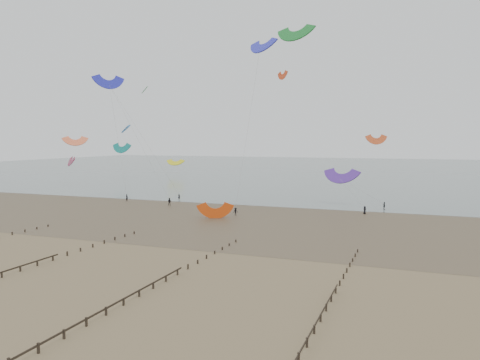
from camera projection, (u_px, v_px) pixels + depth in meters
The scene contains 7 objects.
ground at pixel (174, 259), 60.89m from camera, with size 500.00×500.00×0.00m, color brown.
sea_and_shore at pixel (239, 216), 94.38m from camera, with size 500.00×665.00×0.03m.
groynes at pixel (110, 308), 41.70m from camera, with size 72.16×50.16×1.00m.
kitesurfer_lead at pixel (127, 198), 117.74m from camera, with size 0.65×0.42×1.78m, color black.
kitesurfers at pixel (367, 210), 97.96m from camera, with size 116.48×22.06×1.77m.
grounded_kite at pixel (215, 218), 92.29m from camera, with size 6.10×3.19×4.64m, color #ED490E, non-canonical shape.
kites_airborne at pixel (289, 124), 142.27m from camera, with size 215.65×122.28×42.54m.
Camera 1 is at (29.27, -52.84, 15.46)m, focal length 35.00 mm.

